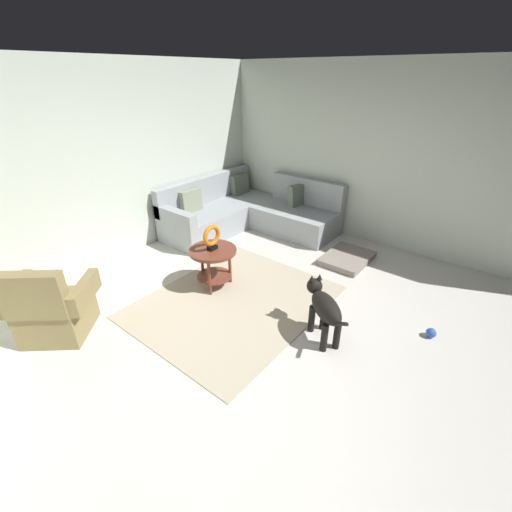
# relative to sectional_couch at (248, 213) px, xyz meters

# --- Properties ---
(ground_plane) EXTENTS (6.00, 6.00, 0.10)m
(ground_plane) POSITION_rel_sectional_couch_xyz_m (-1.99, -2.01, -0.34)
(ground_plane) COLOR silver
(wall_back) EXTENTS (6.00, 0.12, 2.70)m
(wall_back) POSITION_rel_sectional_couch_xyz_m (-1.99, 0.93, 1.06)
(wall_back) COLOR silver
(wall_back) RESTS_ON ground_plane
(wall_right) EXTENTS (0.12, 6.00, 2.70)m
(wall_right) POSITION_rel_sectional_couch_xyz_m (0.95, -2.01, 1.06)
(wall_right) COLOR silver
(wall_right) RESTS_ON ground_plane
(area_rug) EXTENTS (2.30, 1.90, 0.01)m
(area_rug) POSITION_rel_sectional_couch_xyz_m (-1.84, -1.31, -0.29)
(area_rug) COLOR #BCAD93
(area_rug) RESTS_ON ground_plane
(sectional_couch) EXTENTS (2.20, 2.25, 0.88)m
(sectional_couch) POSITION_rel_sectional_couch_xyz_m (0.00, 0.00, 0.00)
(sectional_couch) COLOR #9EA3A8
(sectional_couch) RESTS_ON ground_plane
(armchair) EXTENTS (0.98, 1.00, 0.88)m
(armchair) POSITION_rel_sectional_couch_xyz_m (-3.45, -0.24, 0.03)
(armchair) COLOR olive
(armchair) RESTS_ON ground_plane
(side_table) EXTENTS (0.60, 0.60, 0.54)m
(side_table) POSITION_rel_sectional_couch_xyz_m (-1.73, -0.87, 0.12)
(side_table) COLOR brown
(side_table) RESTS_ON ground_plane
(torus_sculpture) EXTENTS (0.28, 0.08, 0.33)m
(torus_sculpture) POSITION_rel_sectional_couch_xyz_m (-1.73, -0.87, 0.42)
(torus_sculpture) COLOR black
(torus_sculpture) RESTS_ON side_table
(dog_bed_mat) EXTENTS (0.80, 0.60, 0.09)m
(dog_bed_mat) POSITION_rel_sectional_couch_xyz_m (-0.01, -1.93, -0.25)
(dog_bed_mat) COLOR gray
(dog_bed_mat) RESTS_ON ground_plane
(dog) EXTENTS (0.54, 0.72, 0.63)m
(dog) POSITION_rel_sectional_couch_xyz_m (-1.73, -2.45, 0.09)
(dog) COLOR black
(dog) RESTS_ON ground_plane
(dog_toy_ball) EXTENTS (0.11, 0.11, 0.11)m
(dog_toy_ball) POSITION_rel_sectional_couch_xyz_m (-1.01, -3.37, -0.24)
(dog_toy_ball) COLOR blue
(dog_toy_ball) RESTS_ON ground_plane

